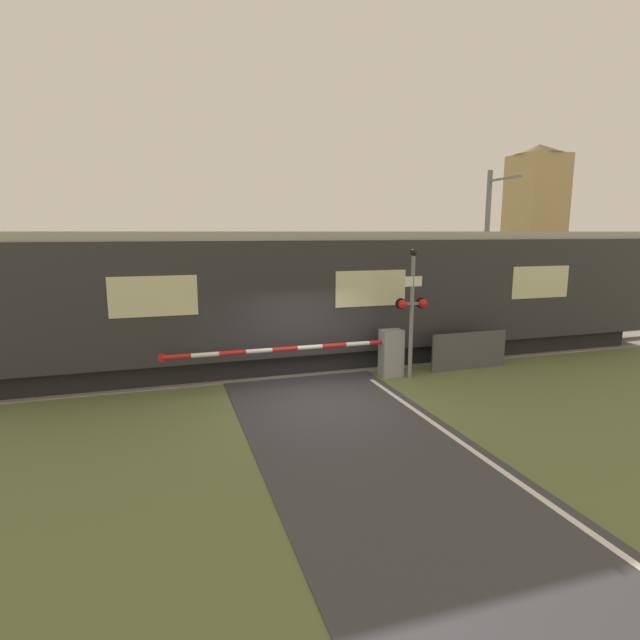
# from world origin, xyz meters

# --- Properties ---
(ground_plane) EXTENTS (80.00, 80.00, 0.00)m
(ground_plane) POSITION_xyz_m (0.00, 0.00, 0.00)
(ground_plane) COLOR #5B6B3D
(track_bed) EXTENTS (36.00, 3.20, 0.13)m
(track_bed) POSITION_xyz_m (0.00, 3.48, 0.02)
(track_bed) COLOR gray
(track_bed) RESTS_ON ground_plane
(train) EXTENTS (21.19, 3.22, 3.99)m
(train) POSITION_xyz_m (2.13, 3.48, 2.04)
(train) COLOR black
(train) RESTS_ON ground_plane
(crossing_barrier) EXTENTS (6.48, 0.44, 1.32)m
(crossing_barrier) POSITION_xyz_m (1.97, 1.26, 0.72)
(crossing_barrier) COLOR gray
(crossing_barrier) RESTS_ON ground_plane
(signal_post) EXTENTS (0.91, 0.26, 3.54)m
(signal_post) POSITION_xyz_m (2.93, 0.92, 2.01)
(signal_post) COLOR gray
(signal_post) RESTS_ON ground_plane
(catenary_pole) EXTENTS (0.20, 1.90, 6.33)m
(catenary_pole) POSITION_xyz_m (8.83, 5.94, 3.31)
(catenary_pole) COLOR slate
(catenary_pole) RESTS_ON ground_plane
(distant_building) EXTENTS (4.06, 4.06, 10.89)m
(distant_building) POSITION_xyz_m (25.97, 23.43, 5.52)
(distant_building) COLOR tan
(distant_building) RESTS_ON ground_plane
(roadside_fence) EXTENTS (2.43, 0.06, 1.10)m
(roadside_fence) POSITION_xyz_m (4.99, 1.20, 0.55)
(roadside_fence) COLOR #4C4C51
(roadside_fence) RESTS_ON ground_plane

